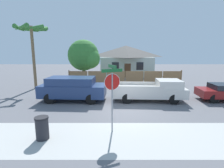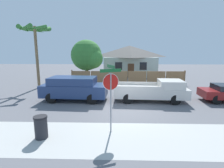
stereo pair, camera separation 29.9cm
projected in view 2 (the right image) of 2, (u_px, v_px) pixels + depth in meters
The scene contains 10 objects.
ground_plane at pixel (126, 111), 11.20m from camera, with size 80.00×80.00×0.00m, color slate.
sidewalk_strip at pixel (130, 138), 7.66m from camera, with size 36.00×3.20×0.01m.
wooden_fence at pixel (128, 78), 19.87m from camera, with size 12.90×0.12×1.62m.
house at pixel (129, 60), 28.04m from camera, with size 8.42×7.22×4.62m.
oak_tree at pixel (88, 56), 21.38m from camera, with size 3.95×3.76×5.13m.
palm_tree at pixel (35, 34), 17.19m from camera, with size 3.05×3.27×6.24m.
red_suv at pixel (74, 88), 13.38m from camera, with size 5.02×2.31×1.82m.
orange_pickup at pixel (153, 91), 13.22m from camera, with size 5.49×2.27×1.63m.
stop_sign at pixel (111, 87), 7.90m from camera, with size 0.94×0.84×3.16m.
trash_bin at pixel (41, 127), 7.59m from camera, with size 0.59×0.59×1.00m.
Camera 2 is at (-0.56, -10.71, 3.76)m, focal length 28.00 mm.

